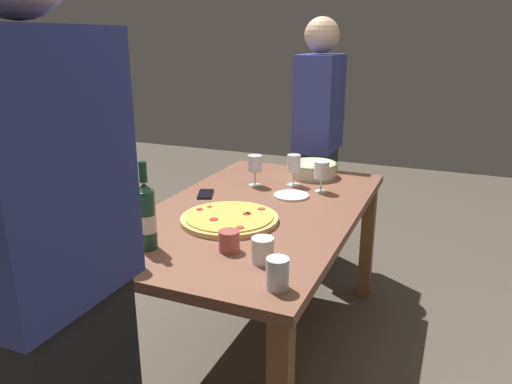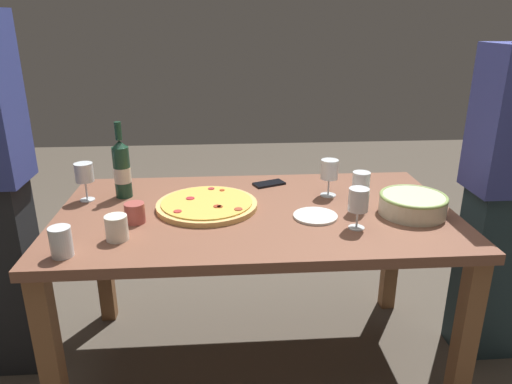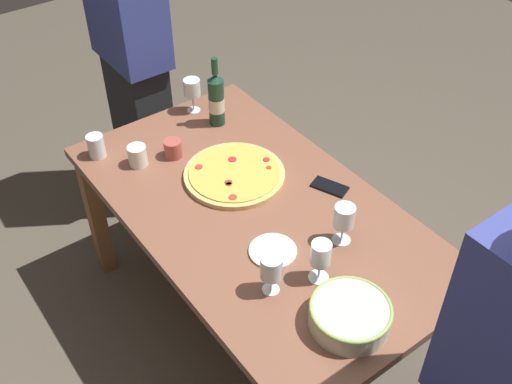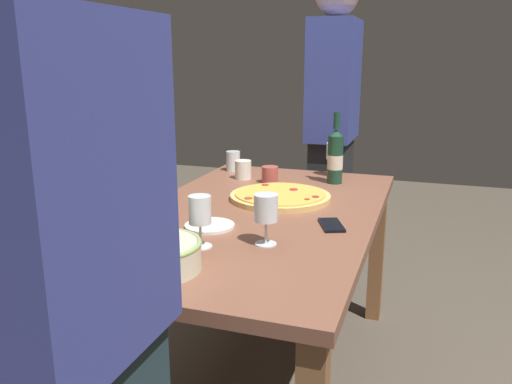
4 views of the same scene
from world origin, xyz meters
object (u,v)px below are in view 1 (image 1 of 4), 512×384
Objects in this scene: wine_glass_near_pizza at (294,165)px; cup_amber at (278,274)px; pizza at (229,219)px; side_plate at (291,195)px; wine_bottle at (146,216)px; person_guest_left at (318,145)px; wine_glass_far_left at (322,171)px; serving_bowl at (313,169)px; cup_spare at (229,241)px; cup_ceramic at (263,250)px; wine_glass_by_bottle at (128,235)px; person_host at (56,284)px; wine_glass_far_right at (255,165)px; dining_table at (256,227)px; cell_phone at (206,194)px.

cup_amber is at bearing -163.94° from wine_glass_near_pizza.
pizza is 2.39× the size of side_plate.
pizza is 0.63m from wine_glass_near_pizza.
person_guest_left reaches higher than wine_bottle.
wine_glass_far_left is (-0.06, -0.16, -0.00)m from wine_glass_near_pizza.
serving_bowl is at bearing 11.60° from cup_amber.
pizza is at bearing 162.95° from side_plate.
cup_ceramic is at bearing -104.74° from cup_spare.
wine_glass_by_bottle is 0.42m from person_host.
wine_bottle is 4.25× the size of cup_spare.
person_host reaches higher than serving_bowl.
cup_ceramic is 0.15m from cup_spare.
wine_glass_far_right is at bearing 95.12° from wine_glass_far_left.
cup_ceramic reaches higher than serving_bowl.
wine_glass_far_right is 1.82× the size of cup_ceramic.
cup_spare is at bearing -176.70° from wine_glass_near_pizza.
dining_table is 0.76m from wine_glass_by_bottle.
dining_table is 0.64m from wine_bottle.
person_guest_left is (1.57, 0.12, 0.03)m from cup_spare.
person_host is at bearing -101.62° from cell_phone.
wine_glass_near_pizza is at bearing 12.11° from cup_ceramic.
wine_glass_near_pizza is 0.09× the size of person_host.
cell_phone is 1.24m from person_host.
wine_glass_far_left is (0.36, -0.20, 0.20)m from dining_table.
side_plate is at bearing -179.23° from serving_bowl.
side_plate is at bearing -164.35° from wine_glass_near_pizza.
serving_bowl is 0.38m from wine_glass_far_right.
cup_amber is at bearing -144.15° from cup_ceramic.
person_host is at bearing 152.95° from cup_ceramic.
person_host reaches higher than side_plate.
cup_ceramic is (-0.31, -0.28, 0.03)m from pizza.
wine_glass_by_bottle is 0.95× the size of side_plate.
wine_glass_far_left reaches higher than serving_bowl.
wine_glass_far_right is (-0.29, 0.23, 0.07)m from serving_bowl.
person_guest_left is at bearing 7.64° from side_plate.
wine_glass_by_bottle is 0.52m from cup_amber.
cup_amber reaches higher than pizza.
cup_spare is (0.04, 0.15, -0.01)m from cup_ceramic.
pizza reaches higher than cell_phone.
cell_phone is at bearing 74.72° from dining_table.
pizza is at bearing 169.24° from dining_table.
cup_spare is (-0.47, -0.09, 0.13)m from dining_table.
wine_glass_far_left is at bearing -84.88° from wine_glass_far_right.
person_host reaches higher than cup_amber.
cup_amber is at bearing 10.75° from person_guest_left.
cup_amber is (-0.10, -0.55, -0.08)m from wine_bottle.
serving_bowl is 0.39m from side_plate.
wine_glass_far_right reaches higher than pizza.
side_plate is at bearing -3.27° from person_host.
person_host reaches higher than wine_glass_by_bottle.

